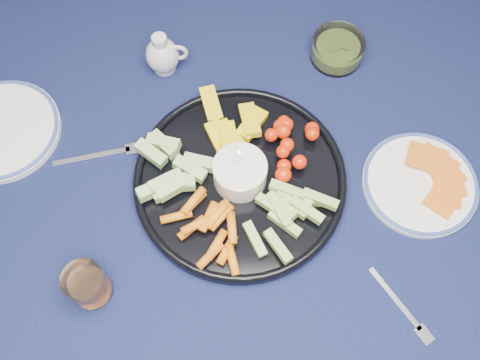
{
  "coord_description": "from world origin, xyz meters",
  "views": [
    {
      "loc": [
        -0.1,
        -0.46,
        1.63
      ],
      "look_at": [
        -0.08,
        -0.05,
        0.76
      ],
      "focal_mm": 40.0,
      "sensor_mm": 36.0,
      "label": 1
    }
  ],
  "objects_px": {
    "dining_table": "(278,175)",
    "crudite_platter": "(238,178)",
    "side_plate_extra": "(1,130)",
    "juice_tumbler": "(88,285)",
    "creamer_pitcher": "(163,55)",
    "pickle_bowl": "(337,50)",
    "cheese_plate": "(421,183)"
  },
  "relations": [
    {
      "from": "crudite_platter",
      "to": "pickle_bowl",
      "type": "relative_size",
      "value": 3.65
    },
    {
      "from": "dining_table",
      "to": "crudite_platter",
      "type": "distance_m",
      "value": 0.15
    },
    {
      "from": "pickle_bowl",
      "to": "creamer_pitcher",
      "type": "bearing_deg",
      "value": -178.37
    },
    {
      "from": "creamer_pitcher",
      "to": "crudite_platter",
      "type": "bearing_deg",
      "value": -62.77
    },
    {
      "from": "dining_table",
      "to": "cheese_plate",
      "type": "xyz_separation_m",
      "value": [
        0.25,
        -0.07,
        0.1
      ]
    },
    {
      "from": "crudite_platter",
      "to": "juice_tumbler",
      "type": "height_order",
      "value": "crudite_platter"
    },
    {
      "from": "juice_tumbler",
      "to": "side_plate_extra",
      "type": "bearing_deg",
      "value": 121.7
    },
    {
      "from": "creamer_pitcher",
      "to": "side_plate_extra",
      "type": "relative_size",
      "value": 0.41
    },
    {
      "from": "juice_tumbler",
      "to": "side_plate_extra",
      "type": "height_order",
      "value": "juice_tumbler"
    },
    {
      "from": "dining_table",
      "to": "pickle_bowl",
      "type": "height_order",
      "value": "pickle_bowl"
    },
    {
      "from": "crudite_platter",
      "to": "dining_table",
      "type": "bearing_deg",
      "value": 32.71
    },
    {
      "from": "crudite_platter",
      "to": "cheese_plate",
      "type": "distance_m",
      "value": 0.33
    },
    {
      "from": "crudite_platter",
      "to": "creamer_pitcher",
      "type": "height_order",
      "value": "crudite_platter"
    },
    {
      "from": "cheese_plate",
      "to": "pickle_bowl",
      "type": "bearing_deg",
      "value": 111.58
    },
    {
      "from": "pickle_bowl",
      "to": "side_plate_extra",
      "type": "height_order",
      "value": "pickle_bowl"
    },
    {
      "from": "creamer_pitcher",
      "to": "side_plate_extra",
      "type": "height_order",
      "value": "creamer_pitcher"
    },
    {
      "from": "dining_table",
      "to": "cheese_plate",
      "type": "relative_size",
      "value": 8.02
    },
    {
      "from": "dining_table",
      "to": "crudite_platter",
      "type": "height_order",
      "value": "crudite_platter"
    },
    {
      "from": "creamer_pitcher",
      "to": "side_plate_extra",
      "type": "xyz_separation_m",
      "value": [
        -0.31,
        -0.14,
        -0.03
      ]
    },
    {
      "from": "pickle_bowl",
      "to": "juice_tumbler",
      "type": "distance_m",
      "value": 0.65
    },
    {
      "from": "creamer_pitcher",
      "to": "cheese_plate",
      "type": "relative_size",
      "value": 0.44
    },
    {
      "from": "pickle_bowl",
      "to": "juice_tumbler",
      "type": "xyz_separation_m",
      "value": [
        -0.46,
        -0.46,
        0.01
      ]
    },
    {
      "from": "crudite_platter",
      "to": "cheese_plate",
      "type": "height_order",
      "value": "crudite_platter"
    },
    {
      "from": "crudite_platter",
      "to": "side_plate_extra",
      "type": "distance_m",
      "value": 0.46
    },
    {
      "from": "juice_tumbler",
      "to": "cheese_plate",
      "type": "bearing_deg",
      "value": 16.04
    },
    {
      "from": "dining_table",
      "to": "pickle_bowl",
      "type": "xyz_separation_m",
      "value": [
        0.13,
        0.22,
        0.11
      ]
    },
    {
      "from": "pickle_bowl",
      "to": "cheese_plate",
      "type": "relative_size",
      "value": 0.5
    },
    {
      "from": "dining_table",
      "to": "pickle_bowl",
      "type": "relative_size",
      "value": 15.94
    },
    {
      "from": "dining_table",
      "to": "creamer_pitcher",
      "type": "bearing_deg",
      "value": 135.99
    },
    {
      "from": "creamer_pitcher",
      "to": "cheese_plate",
      "type": "xyz_separation_m",
      "value": [
        0.46,
        -0.28,
        -0.03
      ]
    },
    {
      "from": "dining_table",
      "to": "crudite_platter",
      "type": "xyz_separation_m",
      "value": [
        -0.08,
        -0.05,
        0.11
      ]
    },
    {
      "from": "side_plate_extra",
      "to": "juice_tumbler",
      "type": "bearing_deg",
      "value": -58.3
    }
  ]
}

